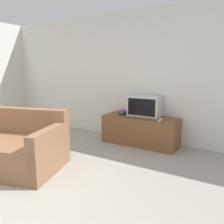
# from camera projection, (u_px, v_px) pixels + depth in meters

# --- Properties ---
(wall_back) EXTENTS (9.00, 0.06, 2.60)m
(wall_back) POSITION_uv_depth(u_px,v_px,m) (119.00, 76.00, 4.68)
(wall_back) COLOR silver
(wall_back) RESTS_ON ground_plane
(tv_stand) EXTENTS (1.46, 0.54, 0.55)m
(tv_stand) POSITION_uv_depth(u_px,v_px,m) (140.00, 130.00, 4.28)
(tv_stand) COLOR brown
(tv_stand) RESTS_ON ground_plane
(television) EXTENTS (0.63, 0.34, 0.40)m
(television) POSITION_uv_depth(u_px,v_px,m) (144.00, 106.00, 4.26)
(television) COLOR silver
(television) RESTS_ON tv_stand
(book_stack) EXTENTS (0.17, 0.22, 0.09)m
(book_stack) POSITION_uv_depth(u_px,v_px,m) (123.00, 112.00, 4.46)
(book_stack) COLOR black
(book_stack) RESTS_ON tv_stand
(remote_on_stand) EXTENTS (0.07, 0.20, 0.02)m
(remote_on_stand) POSITION_uv_depth(u_px,v_px,m) (160.00, 120.00, 3.91)
(remote_on_stand) COLOR #B7B7B7
(remote_on_stand) RESTS_ON tv_stand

